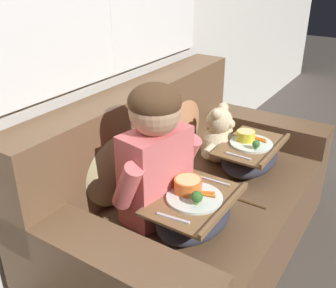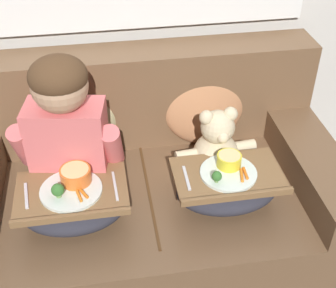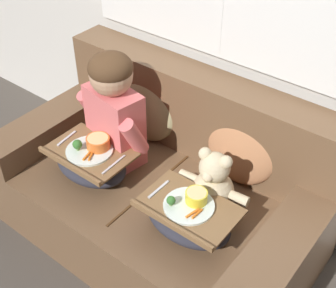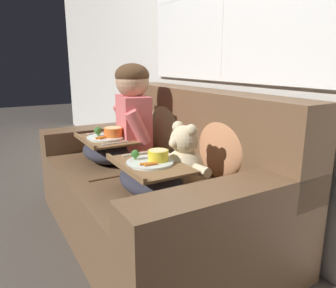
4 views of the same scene
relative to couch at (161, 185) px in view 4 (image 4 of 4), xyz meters
name	(u,v)px [view 4 (image 4 of 4)]	position (x,y,z in m)	size (l,w,h in m)	color
ground_plane	(151,233)	(0.00, -0.07, -0.31)	(14.00, 14.00, 0.00)	#4C443D
wall_back_with_window	(228,21)	(0.00, 0.49, 1.00)	(8.00, 0.08, 2.60)	beige
couch	(161,185)	(0.00, 0.00, 0.00)	(1.71, 0.98, 0.89)	brown
throw_pillow_behind_child	(166,124)	(-0.32, 0.22, 0.31)	(0.44, 0.21, 0.46)	tan
throw_pillow_behind_teddy	(223,143)	(0.32, 0.22, 0.31)	(0.40, 0.19, 0.42)	#B2754C
child_figure	(133,107)	(-0.32, -0.03, 0.45)	(0.47, 0.25, 0.64)	#DB6666
teddy_bear	(183,160)	(0.32, -0.04, 0.25)	(0.37, 0.26, 0.35)	beige
lap_tray_child	(106,148)	(-0.32, -0.23, 0.19)	(0.44, 0.30, 0.23)	#2D2D38
lap_tray_teddy	(150,177)	(0.32, -0.23, 0.19)	(0.45, 0.29, 0.22)	#2D2D38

